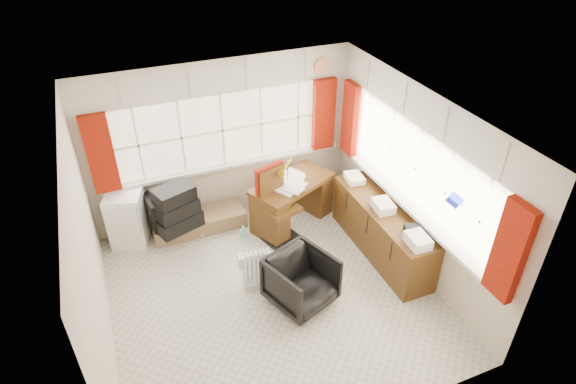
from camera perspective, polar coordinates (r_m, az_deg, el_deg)
name	(u,v)px	position (r m, az deg, el deg)	size (l,w,h in m)	color
ground	(273,293)	(6.43, -1.84, -11.90)	(4.00, 4.00, 0.00)	beige
room_walls	(270,199)	(5.46, -2.13, -0.85)	(4.00, 4.00, 4.00)	beige
window_back	(226,162)	(7.33, -7.40, 3.60)	(3.70, 0.12, 3.60)	beige
window_right	(408,202)	(6.57, 14.05, -1.13)	(0.12, 3.70, 3.60)	beige
curtains	(310,151)	(6.51, 2.66, 4.89)	(3.83, 3.83, 1.15)	#991408
overhead_cabinets	(314,93)	(6.23, 3.11, 11.61)	(3.98, 3.98, 0.48)	beige
desk	(292,200)	(7.34, 0.53, -0.96)	(1.44, 1.11, 0.79)	#573214
desk_lamp	(288,166)	(7.00, -0.04, 3.11)	(0.17, 0.16, 0.41)	#DBB409
task_chair	(275,201)	(6.96, -1.57, -1.09)	(0.61, 0.64, 1.17)	black
office_chair	(301,281)	(6.10, 1.56, -10.47)	(0.73, 0.76, 0.69)	black
radiator	(256,272)	(6.39, -3.76, -9.46)	(0.38, 0.18, 0.56)	white
credenza	(382,230)	(6.92, 11.03, -4.43)	(0.50, 2.00, 0.85)	#573214
file_tray	(417,234)	(6.27, 15.06, -4.84)	(0.26, 0.33, 0.11)	black
tv_bench	(199,221)	(7.51, -10.50, -3.46)	(1.40, 0.50, 0.25)	#916E48
crt_tv	(166,209)	(7.26, -14.30, -1.93)	(0.58, 0.55, 0.47)	black
hifi_stack	(176,209)	(7.06, -13.12, -2.00)	(0.75, 0.60, 0.68)	black
mini_fridge	(128,218)	(7.33, -18.46, -2.93)	(0.63, 0.63, 0.85)	white
spray_bottle_a	(201,228)	(7.33, -10.29, -4.18)	(0.12, 0.12, 0.30)	white
spray_bottle_b	(243,232)	(7.23, -5.31, -4.77)	(0.10, 0.10, 0.21)	#87CAC0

